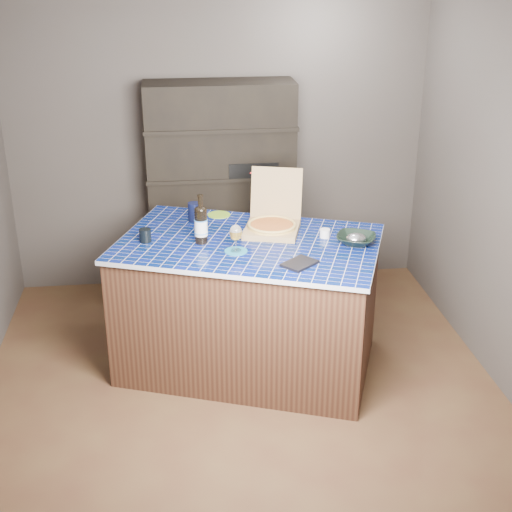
{
  "coord_description": "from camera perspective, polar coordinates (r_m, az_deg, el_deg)",
  "views": [
    {
      "loc": [
        -0.4,
        -4.14,
        2.75
      ],
      "look_at": [
        0.11,
        0.0,
        0.96
      ],
      "focal_mm": 50.0,
      "sensor_mm": 36.0,
      "label": 1
    }
  ],
  "objects": [
    {
      "name": "foil_contents",
      "position": [
        4.78,
        8.01,
        1.42
      ],
      "size": [
        0.14,
        0.11,
        0.06
      ],
      "primitive_type": "ellipsoid",
      "color": "#B0B3BC",
      "rests_on": "bowl"
    },
    {
      "name": "wine_glass",
      "position": [
        4.58,
        -1.63,
        1.83
      ],
      "size": [
        0.08,
        0.08,
        0.18
      ],
      "color": "white",
      "rests_on": "teal_trivet"
    },
    {
      "name": "dvd_case",
      "position": [
        4.44,
        3.52,
        -0.6
      ],
      "size": [
        0.26,
        0.25,
        0.02
      ],
      "primitive_type": "cube",
      "rotation": [
        0.0,
        0.0,
        -0.86
      ],
      "color": "black",
      "rests_on": "kitchen_island"
    },
    {
      "name": "green_trivet",
      "position": [
        5.28,
        -2.98,
        3.32
      ],
      "size": [
        0.17,
        0.17,
        0.01
      ],
      "primitive_type": "cylinder",
      "color": "#77A723",
      "rests_on": "kitchen_island"
    },
    {
      "name": "white_jar",
      "position": [
        4.87,
        5.54,
        1.82
      ],
      "size": [
        0.07,
        0.07,
        0.06
      ],
      "primitive_type": "cylinder",
      "color": "white",
      "rests_on": "kitchen_island"
    },
    {
      "name": "bowl",
      "position": [
        4.79,
        8.0,
        1.33
      ],
      "size": [
        0.34,
        0.34,
        0.06
      ],
      "primitive_type": "imported",
      "rotation": [
        0.0,
        0.0,
        -0.42
      ],
      "color": "black",
      "rests_on": "kitchen_island"
    },
    {
      "name": "pizza_box",
      "position": [
        4.95,
        1.32,
        2.6
      ],
      "size": [
        0.47,
        0.53,
        0.4
      ],
      "rotation": [
        0.0,
        0.0,
        -0.28
      ],
      "color": "#9C7450",
      "rests_on": "kitchen_island"
    },
    {
      "name": "room",
      "position": [
        4.42,
        -1.38,
        3.43
      ],
      "size": [
        3.5,
        3.5,
        3.5
      ],
      "color": "brown",
      "rests_on": "ground"
    },
    {
      "name": "navy_cup",
      "position": [
        5.16,
        -4.98,
        3.54
      ],
      "size": [
        0.09,
        0.09,
        0.14
      ],
      "primitive_type": "cylinder",
      "color": "black",
      "rests_on": "kitchen_island"
    },
    {
      "name": "tumbler",
      "position": [
        4.83,
        -8.85,
        1.64
      ],
      "size": [
        0.08,
        0.08,
        0.09
      ],
      "primitive_type": "cylinder",
      "color": "black",
      "rests_on": "kitchen_island"
    },
    {
      "name": "kitchen_island",
      "position": [
        4.99,
        -0.58,
        -3.86
      ],
      "size": [
        2.0,
        1.63,
        0.95
      ],
      "rotation": [
        0.0,
        0.0,
        -0.36
      ],
      "color": "#482D1C",
      "rests_on": "floor"
    },
    {
      "name": "mead_bottle",
      "position": [
        4.74,
        -4.43,
        2.56
      ],
      "size": [
        0.09,
        0.09,
        0.34
      ],
      "color": "black",
      "rests_on": "kitchen_island"
    },
    {
      "name": "teal_trivet",
      "position": [
        4.63,
        -1.61,
        0.39
      ],
      "size": [
        0.15,
        0.15,
        0.01
      ],
      "primitive_type": "cylinder",
      "color": "#1B6E8F",
      "rests_on": "kitchen_island"
    },
    {
      "name": "shelving_unit",
      "position": [
        5.97,
        -2.76,
        5.26
      ],
      "size": [
        1.2,
        0.41,
        1.8
      ],
      "color": "black",
      "rests_on": "floor"
    }
  ]
}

